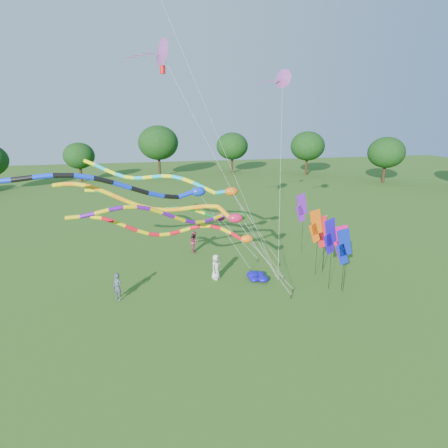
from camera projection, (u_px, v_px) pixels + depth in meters
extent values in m
plane|color=#2F5B18|center=(262.00, 316.00, 22.03)|extent=(160.00, 160.00, 0.00)
cylinder|color=#382314|center=(386.00, 172.00, 67.48)|extent=(0.50, 0.50, 3.37)
ellipsoid|color=black|center=(389.00, 147.00, 66.26)|extent=(7.11, 7.11, 6.05)
cylinder|color=#382314|center=(305.00, 171.00, 69.43)|extent=(0.50, 0.50, 3.10)
ellipsoid|color=black|center=(306.00, 149.00, 68.31)|extent=(6.54, 6.54, 5.56)
cylinder|color=#382314|center=(233.00, 169.00, 73.30)|extent=(0.50, 0.50, 2.83)
ellipsoid|color=black|center=(233.00, 150.00, 72.28)|extent=(5.98, 5.98, 5.08)
cylinder|color=#382314|center=(160.00, 171.00, 71.10)|extent=(0.50, 0.50, 2.59)
ellipsoid|color=black|center=(160.00, 153.00, 70.17)|extent=(5.47, 5.47, 4.65)
cylinder|color=#382314|center=(79.00, 171.00, 68.19)|extent=(0.50, 0.50, 3.54)
ellipsoid|color=black|center=(76.00, 145.00, 66.91)|extent=(7.48, 7.48, 6.36)
cylinder|color=black|center=(293.00, 291.00, 24.92)|extent=(0.05, 0.05, 0.30)
cylinder|color=silver|center=(270.00, 265.00, 24.23)|extent=(0.02, 0.02, 4.82)
ellipsoid|color=#FF670D|center=(247.00, 239.00, 23.58)|extent=(0.80, 0.52, 0.52)
cylinder|color=red|center=(236.00, 236.00, 23.56)|extent=(0.23, 0.23, 0.76)
cylinder|color=yellow|center=(226.00, 231.00, 23.58)|extent=(0.23, 0.23, 0.71)
cylinder|color=red|center=(215.00, 227.00, 23.60)|extent=(0.23, 0.23, 0.66)
cylinder|color=yellow|center=(205.00, 226.00, 23.61)|extent=(0.23, 0.23, 0.64)
cylinder|color=red|center=(195.00, 227.00, 23.59)|extent=(0.23, 0.23, 0.65)
cylinder|color=yellow|center=(185.00, 230.00, 23.53)|extent=(0.23, 0.23, 0.66)
cylinder|color=red|center=(175.00, 233.00, 23.40)|extent=(0.23, 0.23, 0.66)
cylinder|color=yellow|center=(165.00, 234.00, 23.21)|extent=(0.23, 0.23, 0.66)
cylinder|color=red|center=(154.00, 234.00, 22.94)|extent=(0.23, 0.23, 0.69)
cylinder|color=yellow|center=(143.00, 232.00, 22.64)|extent=(0.23, 0.23, 0.72)
cylinder|color=red|center=(131.00, 228.00, 22.32)|extent=(0.23, 0.23, 0.74)
cylinder|color=yellow|center=(120.00, 224.00, 22.04)|extent=(0.23, 0.23, 0.73)
cylinder|color=red|center=(108.00, 220.00, 21.83)|extent=(0.23, 0.23, 0.68)
cylinder|color=yellow|center=(96.00, 217.00, 21.72)|extent=(0.23, 0.23, 0.64)
cylinder|color=black|center=(291.00, 297.00, 24.12)|extent=(0.05, 0.05, 0.30)
cylinder|color=silver|center=(264.00, 257.00, 23.64)|extent=(0.02, 0.02, 6.17)
ellipsoid|color=#CF1743|center=(236.00, 218.00, 23.21)|extent=(0.95, 0.61, 0.61)
cylinder|color=orange|center=(224.00, 212.00, 23.48)|extent=(0.28, 0.28, 1.13)
cylinder|color=#E5B60B|center=(212.00, 206.00, 23.78)|extent=(0.28, 0.28, 0.82)
cylinder|color=orange|center=(199.00, 207.00, 23.90)|extent=(0.28, 0.28, 0.83)
cylinder|color=#E5B60B|center=(186.00, 208.00, 23.97)|extent=(0.28, 0.28, 0.84)
cylinder|color=orange|center=(174.00, 210.00, 23.99)|extent=(0.28, 0.28, 0.84)
cylinder|color=#E5B60B|center=(160.00, 210.00, 23.93)|extent=(0.28, 0.28, 0.85)
cylinder|color=orange|center=(147.00, 208.00, 23.82)|extent=(0.28, 0.28, 0.87)
cylinder|color=#E5B60B|center=(133.00, 204.00, 23.68)|extent=(0.28, 0.28, 0.91)
cylinder|color=orange|center=(119.00, 198.00, 23.55)|extent=(0.28, 0.28, 0.92)
cylinder|color=#E5B60B|center=(106.00, 192.00, 23.46)|extent=(0.28, 0.28, 0.89)
cylinder|color=orange|center=(93.00, 188.00, 23.45)|extent=(0.28, 0.28, 0.85)
cylinder|color=#E5B60B|center=(80.00, 185.00, 23.55)|extent=(0.28, 0.28, 0.83)
cylinder|color=orange|center=(69.00, 184.00, 23.75)|extent=(0.28, 0.28, 0.83)
cylinder|color=#E5B60B|center=(58.00, 185.00, 24.03)|extent=(0.28, 0.28, 0.85)
cylinder|color=black|center=(283.00, 279.00, 26.71)|extent=(0.05, 0.05, 0.30)
cylinder|color=silver|center=(263.00, 249.00, 25.18)|extent=(0.02, 0.02, 6.14)
ellipsoid|color=#228217|center=(240.00, 216.00, 23.69)|extent=(0.78, 0.50, 0.50)
cylinder|color=#580D93|center=(229.00, 216.00, 23.56)|extent=(0.22, 0.22, 0.84)
cylinder|color=#DDBC0B|center=(218.00, 217.00, 23.40)|extent=(0.22, 0.22, 0.73)
cylinder|color=#580D93|center=(209.00, 220.00, 22.97)|extent=(0.22, 0.22, 0.72)
cylinder|color=#DDBC0B|center=(199.00, 222.00, 22.50)|extent=(0.22, 0.22, 0.73)
cylinder|color=#580D93|center=(190.00, 222.00, 21.98)|extent=(0.22, 0.22, 0.77)
cylinder|color=#DDBC0B|center=(179.00, 219.00, 21.44)|extent=(0.22, 0.22, 0.80)
cylinder|color=#580D93|center=(168.00, 215.00, 20.92)|extent=(0.22, 0.22, 0.80)
cylinder|color=#DDBC0B|center=(156.00, 211.00, 20.45)|extent=(0.22, 0.22, 0.77)
cylinder|color=#580D93|center=(143.00, 208.00, 20.06)|extent=(0.22, 0.22, 0.73)
cylinder|color=#DDBC0B|center=(130.00, 207.00, 19.78)|extent=(0.22, 0.22, 0.71)
cylinder|color=#580D93|center=(116.00, 209.00, 19.58)|extent=(0.22, 0.22, 0.72)
cylinder|color=#DDBC0B|center=(102.00, 212.00, 19.44)|extent=(0.22, 0.22, 0.74)
cylinder|color=#580D93|center=(87.00, 215.00, 19.34)|extent=(0.22, 0.22, 0.74)
cylinder|color=#DDBC0B|center=(73.00, 217.00, 19.21)|extent=(0.22, 0.22, 0.73)
cylinder|color=black|center=(251.00, 271.00, 28.14)|extent=(0.05, 0.05, 0.30)
cylinder|color=silver|center=(226.00, 233.00, 26.38)|extent=(0.02, 0.02, 7.50)
ellipsoid|color=#0D32C2|center=(198.00, 192.00, 24.67)|extent=(1.00, 0.64, 0.64)
cylinder|color=#0E2FE0|center=(186.00, 195.00, 24.37)|extent=(0.29, 0.29, 1.06)
cylinder|color=black|center=(171.00, 197.00, 23.89)|extent=(0.29, 0.29, 1.06)
cylinder|color=#0E2FE0|center=(156.00, 195.00, 23.23)|extent=(0.29, 0.29, 1.09)
cylinder|color=black|center=(140.00, 191.00, 22.57)|extent=(0.29, 0.29, 1.12)
cylinder|color=#0E2FE0|center=(122.00, 185.00, 21.94)|extent=(0.29, 0.29, 1.11)
cylinder|color=black|center=(103.00, 180.00, 21.37)|extent=(0.29, 0.29, 1.08)
cylinder|color=#0E2FE0|center=(84.00, 177.00, 20.90)|extent=(0.29, 0.29, 1.05)
cylinder|color=black|center=(64.00, 175.00, 20.52)|extent=(0.29, 0.29, 1.04)
cylinder|color=#0E2FE0|center=(43.00, 176.00, 20.22)|extent=(0.29, 0.29, 1.04)
cylinder|color=black|center=(22.00, 179.00, 19.98)|extent=(0.29, 0.29, 1.05)
cylinder|color=#0E2FE0|center=(1.00, 181.00, 19.75)|extent=(0.29, 0.29, 1.05)
cylinder|color=black|center=(280.00, 264.00, 29.40)|extent=(0.05, 0.05, 0.30)
cylinder|color=silver|center=(256.00, 228.00, 28.84)|extent=(0.02, 0.02, 6.78)
ellipsoid|color=orange|center=(231.00, 191.00, 28.31)|extent=(1.02, 0.66, 0.66)
cylinder|color=#0CC3D7|center=(221.00, 192.00, 28.23)|extent=(0.30, 0.30, 0.92)
cylinder|color=#F6FF0D|center=(210.00, 191.00, 28.05)|extent=(0.30, 0.30, 0.91)
cylinder|color=#0CC3D7|center=(199.00, 185.00, 27.97)|extent=(0.30, 0.30, 0.90)
cylinder|color=#F6FF0D|center=(188.00, 181.00, 27.98)|extent=(0.30, 0.30, 0.87)
cylinder|color=#0CC3D7|center=(177.00, 178.00, 28.08)|extent=(0.30, 0.30, 0.84)
cylinder|color=#F6FF0D|center=(167.00, 176.00, 28.29)|extent=(0.30, 0.30, 0.83)
cylinder|color=#0CC3D7|center=(157.00, 176.00, 28.56)|extent=(0.30, 0.30, 0.85)
cylinder|color=#F6FF0D|center=(148.00, 177.00, 28.88)|extent=(0.30, 0.30, 0.85)
cylinder|color=#0CC3D7|center=(139.00, 178.00, 29.19)|extent=(0.30, 0.30, 0.84)
cylinder|color=#F6FF0D|center=(130.00, 178.00, 29.46)|extent=(0.30, 0.30, 0.83)
cylinder|color=#0CC3D7|center=(120.00, 175.00, 29.64)|extent=(0.30, 0.30, 0.85)
cylinder|color=#F6FF0D|center=(110.00, 172.00, 29.72)|extent=(0.30, 0.30, 0.88)
cylinder|color=#0CC3D7|center=(100.00, 167.00, 29.72)|extent=(0.30, 0.30, 0.90)
cylinder|color=#F6FF0D|center=(89.00, 163.00, 29.65)|extent=(0.30, 0.30, 0.89)
cylinder|color=black|center=(258.00, 260.00, 30.21)|extent=(0.05, 0.05, 0.30)
cylinder|color=silver|center=(239.00, 238.00, 29.83)|extent=(0.02, 0.02, 4.56)
ellipsoid|color=#7C0B52|center=(220.00, 218.00, 29.49)|extent=(0.89, 0.57, 0.57)
cylinder|color=#139334|center=(210.00, 216.00, 29.23)|extent=(0.26, 0.26, 1.03)
cylinder|color=#E0F90D|center=(200.00, 212.00, 28.96)|extent=(0.26, 0.26, 0.79)
cylinder|color=#139334|center=(191.00, 209.00, 29.06)|extent=(0.26, 0.26, 0.76)
cylinder|color=#E0F90D|center=(182.00, 208.00, 29.26)|extent=(0.26, 0.26, 0.77)
cylinder|color=#139334|center=(173.00, 209.00, 29.52)|extent=(0.26, 0.26, 0.78)
cylinder|color=#E0F90D|center=(164.00, 209.00, 29.80)|extent=(0.26, 0.26, 0.78)
cylinder|color=#139334|center=(156.00, 210.00, 30.06)|extent=(0.26, 0.26, 0.77)
cylinder|color=#E0F90D|center=(147.00, 209.00, 30.25)|extent=(0.26, 0.26, 0.76)
cylinder|color=#139334|center=(138.00, 207.00, 30.35)|extent=(0.26, 0.26, 0.78)
cylinder|color=#E0F90D|center=(129.00, 203.00, 30.36)|extent=(0.26, 0.26, 0.82)
cylinder|color=#139334|center=(120.00, 199.00, 30.28)|extent=(0.26, 0.26, 0.84)
cylinder|color=#E0F90D|center=(110.00, 195.00, 30.14)|extent=(0.26, 0.26, 0.82)
cylinder|color=#139334|center=(100.00, 192.00, 29.98)|extent=(0.26, 0.26, 0.79)
cylinder|color=#E0F90D|center=(90.00, 191.00, 29.83)|extent=(0.26, 0.26, 0.77)
cylinder|color=black|center=(278.00, 282.00, 26.27)|extent=(0.04, 0.04, 0.30)
cylinder|color=silver|center=(221.00, 170.00, 25.21)|extent=(0.01, 0.01, 17.18)
cone|color=purple|center=(160.00, 51.00, 24.19)|extent=(2.14, 2.22, 1.96)
cube|color=purple|center=(149.00, 54.00, 24.09)|extent=(0.90, 0.12, 0.04)
cube|color=purple|center=(141.00, 55.00, 24.00)|extent=(0.90, 0.12, 0.04)
cube|color=purple|center=(132.00, 57.00, 23.92)|extent=(0.90, 0.12, 0.04)
cylinder|color=red|center=(163.00, 70.00, 24.52)|extent=(0.36, 0.36, 0.50)
cylinder|color=black|center=(278.00, 282.00, 26.27)|extent=(0.04, 0.04, 0.30)
cylinder|color=silver|center=(217.00, 133.00, 20.99)|extent=(0.01, 0.01, 22.49)
cylinder|color=black|center=(278.00, 282.00, 26.27)|extent=(0.04, 0.04, 0.30)
cylinder|color=silver|center=(280.00, 177.00, 26.83)|extent=(0.01, 0.01, 14.68)
cone|color=purple|center=(283.00, 78.00, 27.43)|extent=(1.82, 1.85, 1.54)
cube|color=purple|center=(273.00, 80.00, 27.32)|extent=(0.90, 0.12, 0.04)
cube|color=purple|center=(266.00, 82.00, 27.24)|extent=(0.90, 0.12, 0.04)
cube|color=purple|center=(259.00, 84.00, 27.15)|extent=(0.90, 0.12, 0.04)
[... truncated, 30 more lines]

